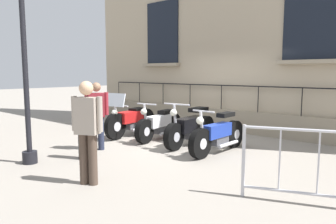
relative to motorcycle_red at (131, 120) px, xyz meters
The scene contains 9 objects.
ground_plane 1.56m from the motorcycle_red, 106.46° to the left, with size 60.00×60.00×0.00m, color gray.
motorcycle_red is the anchor object (origin of this frame).
motorcycle_white 0.93m from the motorcycle_red, 102.66° to the left, with size 1.97×0.58×1.01m.
motorcycle_black 1.96m from the motorcycle_red, 96.21° to the left, with size 2.12×0.69×1.07m.
motorcycle_blue 2.88m from the motorcycle_red, 89.72° to the left, with size 2.02×0.53×1.00m.
lamppost 4.05m from the motorcycle_red, ahead, with size 0.32×0.32×5.20m.
bollard 2.52m from the motorcycle_red, 24.99° to the left, with size 0.22×0.22×1.13m.
pedestrian_standing 1.79m from the motorcycle_red, 21.59° to the left, with size 0.44×0.39×1.56m.
pedestrian_walking 3.97m from the motorcycle_red, 37.82° to the left, with size 0.36×0.49×1.65m.
Camera 1 is at (6.46, 5.21, 1.78)m, focal length 34.38 mm.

